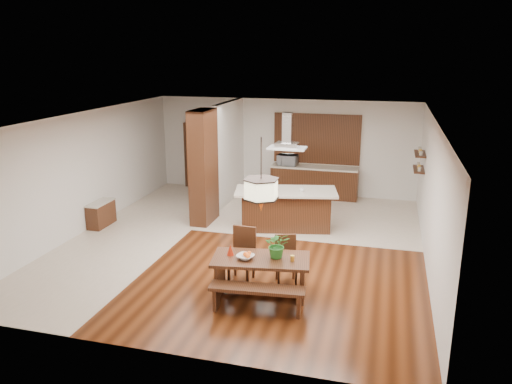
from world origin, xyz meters
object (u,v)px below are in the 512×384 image
(dining_chair_right, at_px, (286,261))
(range_hood, at_px, (287,131))
(dining_table, at_px, (261,268))
(fruit_bowl, at_px, (245,257))
(hallway_console, at_px, (101,214))
(kitchen_island, at_px, (286,209))
(island_cup, at_px, (302,190))
(dining_chair_left, at_px, (241,255))
(dining_bench, at_px, (257,299))
(pendant_lantern, at_px, (261,175))
(foliage_plant, at_px, (277,245))
(microwave, at_px, (288,160))

(dining_chair_right, relative_size, range_hood, 1.02)
(dining_table, distance_m, fruit_bowl, 0.36)
(hallway_console, xyz_separation_m, kitchen_island, (4.56, 0.99, 0.21))
(island_cup, bearing_deg, dining_table, -92.08)
(dining_table, bearing_deg, dining_chair_left, 137.86)
(dining_bench, bearing_deg, dining_chair_left, 119.12)
(pendant_lantern, xyz_separation_m, fruit_bowl, (-0.26, -0.11, -1.49))
(dining_chair_left, relative_size, kitchen_island, 0.40)
(fruit_bowl, bearing_deg, dining_bench, -55.26)
(foliage_plant, height_order, kitchen_island, foliage_plant)
(kitchen_island, bearing_deg, island_cup, -23.63)
(dining_table, distance_m, foliage_plant, 0.52)
(microwave, bearing_deg, fruit_bowl, -79.15)
(dining_chair_left, height_order, microwave, microwave)
(dining_chair_left, bearing_deg, range_hood, 88.20)
(hallway_console, bearing_deg, foliage_plant, -25.67)
(foliage_plant, bearing_deg, fruit_bowl, -158.84)
(hallway_console, bearing_deg, microwave, 44.92)
(dining_bench, xyz_separation_m, dining_chair_left, (-0.60, 1.08, 0.29))
(dining_chair_right, bearing_deg, island_cup, 75.42)
(dining_table, height_order, island_cup, island_cup)
(hallway_console, height_order, foliage_plant, foliage_plant)
(range_hood, xyz_separation_m, microwave, (-0.58, 2.97, -1.35))
(hallway_console, relative_size, island_cup, 7.78)
(dining_table, xyz_separation_m, dining_bench, (0.09, -0.62, -0.30))
(dining_chair_right, height_order, fruit_bowl, dining_chair_right)
(hallway_console, xyz_separation_m, range_hood, (4.56, 1.00, 2.15))
(dining_chair_left, distance_m, pendant_lantern, 1.85)
(dining_bench, relative_size, island_cup, 14.35)
(dining_chair_left, bearing_deg, pendant_lantern, -39.63)
(fruit_bowl, bearing_deg, island_cup, 83.88)
(foliage_plant, relative_size, range_hood, 0.53)
(dining_chair_left, distance_m, microwave, 6.10)
(dining_chair_right, xyz_separation_m, fruit_bowl, (-0.61, -0.70, 0.30))
(dining_chair_right, bearing_deg, pendant_lantern, -139.73)
(pendant_lantern, bearing_deg, fruit_bowl, -156.47)
(hallway_console, bearing_deg, dining_table, -27.84)
(dining_bench, distance_m, microwave, 7.25)
(foliage_plant, relative_size, island_cup, 4.24)
(dining_chair_right, bearing_deg, hallway_console, 140.22)
(dining_table, bearing_deg, microwave, 97.43)
(dining_bench, bearing_deg, dining_table, 98.57)
(fruit_bowl, height_order, microwave, microwave)
(microwave, bearing_deg, dining_chair_left, -81.01)
(hallway_console, height_order, pendant_lantern, pendant_lantern)
(hallway_console, bearing_deg, dining_chair_left, -25.83)
(range_hood, bearing_deg, dining_chair_right, -78.16)
(dining_bench, bearing_deg, island_cup, 89.54)
(dining_chair_right, height_order, range_hood, range_hood)
(dining_table, height_order, microwave, microwave)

